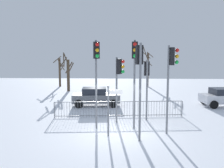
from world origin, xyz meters
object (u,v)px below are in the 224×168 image
object	(u,v)px
car_grey_mid	(96,96)
bare_tree_right	(148,68)
traffic_light_mid_left	(96,65)
direction_sign_post	(110,108)
traffic_light_foreground_right	(147,76)
bare_tree_centre	(60,71)
traffic_light_foreground_left	(135,65)
traffic_light_mid_right	(171,70)
traffic_light_rear_left	(139,70)
traffic_light_rear_right	(119,75)
bare_tree_left	(68,73)

from	to	relation	value
car_grey_mid	bare_tree_right	xyz separation A→B (m)	(5.44, 12.42, 1.68)
traffic_light_mid_left	direction_sign_post	size ratio (longest dim) A/B	1.88
traffic_light_foreground_right	bare_tree_centre	size ratio (longest dim) A/B	0.96
traffic_light_mid_left	bare_tree_centre	size ratio (longest dim) A/B	1.23
traffic_light_foreground_left	bare_tree_right	distance (m)	18.88
bare_tree_centre	traffic_light_mid_right	bearing A→B (deg)	-60.51
traffic_light_foreground_left	direction_sign_post	world-z (taller)	traffic_light_foreground_left
traffic_light_foreground_left	traffic_light_mid_left	bearing A→B (deg)	2.29
traffic_light_rear_left	car_grey_mid	distance (m)	8.88
traffic_light_foreground_left	traffic_light_mid_right	distance (m)	1.95
traffic_light_rear_right	bare_tree_right	xyz separation A→B (m)	(3.48, 17.39, -0.47)
traffic_light_mid_left	traffic_light_foreground_right	size ratio (longest dim) A/B	1.29
traffic_light_mid_right	bare_tree_left	world-z (taller)	traffic_light_mid_right
traffic_light_rear_left	bare_tree_left	distance (m)	17.29
traffic_light_mid_left	bare_tree_left	xyz separation A→B (m)	(-4.78, 14.10, -1.51)
traffic_light_mid_right	traffic_light_rear_right	bearing A→B (deg)	-123.68
traffic_light_rear_right	traffic_light_mid_right	size ratio (longest dim) A/B	0.87
bare_tree_left	traffic_light_mid_right	bearing A→B (deg)	-59.51
traffic_light_mid_left	traffic_light_rear_right	distance (m)	1.90
traffic_light_rear_right	car_grey_mid	bearing A→B (deg)	-134.33
traffic_light_mid_left	bare_tree_right	xyz separation A→B (m)	(4.67, 18.70, -1.14)
direction_sign_post	traffic_light_rear_left	bearing A→B (deg)	-37.42
traffic_light_rear_left	traffic_light_mid_left	distance (m)	2.76
traffic_light_foreground_right	bare_tree_centre	xyz separation A→B (m)	(-9.68, 16.00, -0.76)
traffic_light_foreground_left	bare_tree_left	bearing A→B (deg)	-62.74
bare_tree_centre	bare_tree_right	distance (m)	11.44
traffic_light_rear_right	traffic_light_foreground_right	world-z (taller)	traffic_light_rear_right
direction_sign_post	bare_tree_centre	size ratio (longest dim) A/B	0.66
bare_tree_right	traffic_light_mid_right	bearing A→B (deg)	-92.33
traffic_light_foreground_right	direction_sign_post	distance (m)	4.18
traffic_light_rear_right	direction_sign_post	size ratio (longest dim) A/B	1.52
traffic_light_mid_left	traffic_light_foreground_right	xyz separation A→B (m)	(2.93, 2.19, -0.79)
traffic_light_mid_right	bare_tree_left	bearing A→B (deg)	-147.61
traffic_light_mid_left	car_grey_mid	distance (m)	6.92
traffic_light_foreground_right	traffic_light_foreground_left	bearing A→B (deg)	-116.51
traffic_light_foreground_left	bare_tree_right	bearing A→B (deg)	-96.64
bare_tree_centre	direction_sign_post	bearing A→B (deg)	-68.75
traffic_light_mid_left	traffic_light_mid_right	bearing A→B (deg)	154.73
traffic_light_foreground_left	bare_tree_right	size ratio (longest dim) A/B	0.93
traffic_light_mid_right	car_grey_mid	xyz separation A→B (m)	(-4.65, 6.89, -2.60)
traffic_light_mid_right	traffic_light_foreground_right	bearing A→B (deg)	-159.30
bare_tree_centre	bare_tree_left	bearing A→B (deg)	-64.30
direction_sign_post	car_grey_mid	size ratio (longest dim) A/B	0.66
traffic_light_rear_left	bare_tree_centre	xyz separation A→B (m)	(-8.94, 19.85, -1.38)
traffic_light_rear_left	bare_tree_left	size ratio (longest dim) A/B	1.06
traffic_light_rear_left	direction_sign_post	size ratio (longest dim) A/B	1.79
traffic_light_rear_left	traffic_light_foreground_right	distance (m)	3.97
direction_sign_post	bare_tree_left	size ratio (longest dim) A/B	0.59
traffic_light_foreground_right	direction_sign_post	bearing A→B (deg)	-127.50
car_grey_mid	traffic_light_mid_right	bearing A→B (deg)	-61.32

